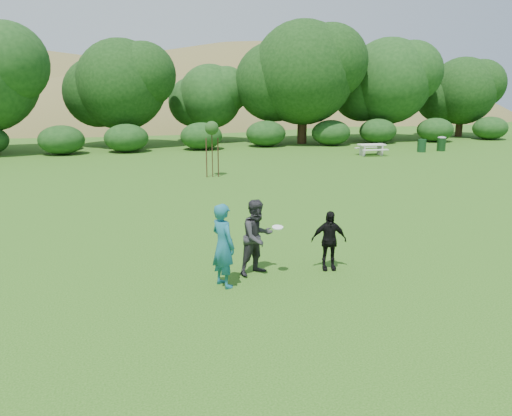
{
  "coord_description": "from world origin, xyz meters",
  "views": [
    {
      "loc": [
        -3.37,
        -10.69,
        4.56
      ],
      "look_at": [
        0.0,
        3.0,
        1.1
      ],
      "focal_mm": 35.0,
      "sensor_mm": 36.0,
      "label": 1
    }
  ],
  "objects_px": {
    "sapling": "(212,130)",
    "trash_can_lidded": "(441,143)",
    "player_black": "(329,240)",
    "player_teal": "(223,245)",
    "picnic_table": "(371,148)",
    "trash_can_near": "(422,146)",
    "player_grey": "(257,237)"
  },
  "relations": [
    {
      "from": "trash_can_near",
      "to": "picnic_table",
      "type": "relative_size",
      "value": 0.5
    },
    {
      "from": "trash_can_near",
      "to": "sapling",
      "type": "height_order",
      "value": "sapling"
    },
    {
      "from": "player_black",
      "to": "sapling",
      "type": "relative_size",
      "value": 0.54
    },
    {
      "from": "player_teal",
      "to": "picnic_table",
      "type": "xyz_separation_m",
      "value": [
        13.68,
        19.9,
        -0.47
      ]
    },
    {
      "from": "player_black",
      "to": "trash_can_lidded",
      "type": "distance_m",
      "value": 26.51
    },
    {
      "from": "picnic_table",
      "to": "trash_can_lidded",
      "type": "xyz_separation_m",
      "value": [
        5.98,
        0.98,
        0.02
      ]
    },
    {
      "from": "player_black",
      "to": "trash_can_near",
      "type": "relative_size",
      "value": 1.7
    },
    {
      "from": "trash_can_near",
      "to": "trash_can_lidded",
      "type": "height_order",
      "value": "trash_can_lidded"
    },
    {
      "from": "player_teal",
      "to": "trash_can_near",
      "type": "distance_m",
      "value": 27.41
    },
    {
      "from": "trash_can_near",
      "to": "picnic_table",
      "type": "xyz_separation_m",
      "value": [
        -4.28,
        -0.79,
        0.07
      ]
    },
    {
      "from": "trash_can_near",
      "to": "picnic_table",
      "type": "bearing_deg",
      "value": -169.57
    },
    {
      "from": "picnic_table",
      "to": "player_teal",
      "type": "bearing_deg",
      "value": -124.51
    },
    {
      "from": "player_grey",
      "to": "player_teal",
      "type": "bearing_deg",
      "value": -174.6
    },
    {
      "from": "sapling",
      "to": "picnic_table",
      "type": "relative_size",
      "value": 1.58
    },
    {
      "from": "player_teal",
      "to": "picnic_table",
      "type": "relative_size",
      "value": 1.1
    },
    {
      "from": "player_black",
      "to": "trash_can_lidded",
      "type": "height_order",
      "value": "player_black"
    },
    {
      "from": "player_black",
      "to": "sapling",
      "type": "bearing_deg",
      "value": 102.85
    },
    {
      "from": "player_teal",
      "to": "player_black",
      "type": "relative_size",
      "value": 1.29
    },
    {
      "from": "trash_can_near",
      "to": "trash_can_lidded",
      "type": "xyz_separation_m",
      "value": [
        1.7,
        0.19,
        0.09
      ]
    },
    {
      "from": "player_grey",
      "to": "picnic_table",
      "type": "relative_size",
      "value": 1.05
    },
    {
      "from": "player_black",
      "to": "picnic_table",
      "type": "bearing_deg",
      "value": 70.4
    },
    {
      "from": "trash_can_near",
      "to": "trash_can_lidded",
      "type": "distance_m",
      "value": 1.71
    },
    {
      "from": "player_teal",
      "to": "player_black",
      "type": "bearing_deg",
      "value": -106.24
    },
    {
      "from": "player_grey",
      "to": "player_black",
      "type": "relative_size",
      "value": 1.23
    },
    {
      "from": "player_grey",
      "to": "trash_can_lidded",
      "type": "xyz_separation_m",
      "value": [
        18.71,
        20.31,
        -0.41
      ]
    },
    {
      "from": "player_teal",
      "to": "player_black",
      "type": "height_order",
      "value": "player_teal"
    },
    {
      "from": "sapling",
      "to": "trash_can_lidded",
      "type": "relative_size",
      "value": 2.71
    },
    {
      "from": "trash_can_near",
      "to": "sapling",
      "type": "bearing_deg",
      "value": -158.23
    },
    {
      "from": "player_black",
      "to": "player_teal",
      "type": "bearing_deg",
      "value": -161.38
    },
    {
      "from": "player_black",
      "to": "trash_can_near",
      "type": "bearing_deg",
      "value": 62.79
    },
    {
      "from": "sapling",
      "to": "picnic_table",
      "type": "height_order",
      "value": "sapling"
    },
    {
      "from": "player_teal",
      "to": "picnic_table",
      "type": "bearing_deg",
      "value": -59.71
    }
  ]
}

